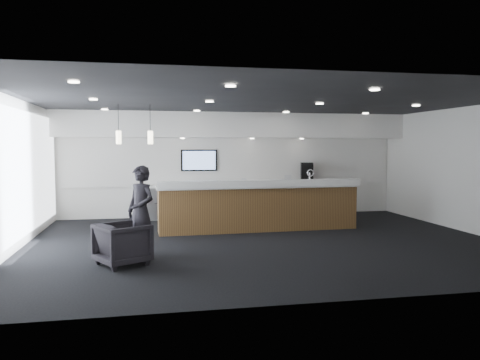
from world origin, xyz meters
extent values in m
plane|color=black|center=(0.00, 0.00, 0.00)|extent=(10.00, 10.00, 0.00)
cube|color=black|center=(0.00, 0.00, 3.00)|extent=(10.00, 8.00, 0.02)
cube|color=white|center=(0.00, 4.00, 1.50)|extent=(10.00, 0.02, 3.00)
cube|color=white|center=(-5.00, 0.00, 1.50)|extent=(0.02, 8.00, 3.00)
cube|color=white|center=(5.00, 0.00, 1.50)|extent=(0.02, 8.00, 3.00)
cube|color=white|center=(0.00, 3.55, 2.65)|extent=(10.00, 0.90, 0.70)
cube|color=white|center=(0.00, 3.97, 1.60)|extent=(9.80, 0.06, 1.40)
cube|color=silver|center=(-4.96, 0.00, 1.50)|extent=(0.04, 7.36, 2.55)
cube|color=#9FA1A8|center=(0.00, 3.64, 0.45)|extent=(5.00, 0.60, 0.90)
cube|color=white|center=(0.00, 3.64, 0.93)|extent=(5.06, 0.66, 0.05)
cylinder|color=silver|center=(-2.00, 3.32, 0.50)|extent=(0.60, 0.02, 0.02)
cylinder|color=silver|center=(-1.00, 3.32, 0.50)|extent=(0.60, 0.02, 0.02)
cylinder|color=silver|center=(0.00, 3.32, 0.50)|extent=(0.60, 0.02, 0.02)
cylinder|color=silver|center=(1.00, 3.32, 0.50)|extent=(0.60, 0.02, 0.02)
cylinder|color=silver|center=(2.00, 3.32, 0.50)|extent=(0.60, 0.02, 0.02)
cube|color=black|center=(-1.00, 3.91, 1.65)|extent=(1.05, 0.07, 0.62)
cube|color=blue|center=(-1.00, 3.87, 1.65)|extent=(0.95, 0.01, 0.54)
cylinder|color=beige|center=(-2.40, 0.80, 2.25)|extent=(0.12, 0.12, 0.30)
cylinder|color=beige|center=(-3.10, 0.80, 2.25)|extent=(0.12, 0.12, 0.30)
cube|color=#51341B|center=(0.19, 1.39, 0.53)|extent=(4.87, 0.81, 1.05)
cube|color=white|center=(0.19, 1.39, 1.08)|extent=(4.95, 0.89, 0.06)
cube|color=white|center=(0.20, 1.01, 1.17)|extent=(4.94, 0.25, 0.18)
cylinder|color=silver|center=(1.53, 1.52, 1.25)|extent=(0.04, 0.04, 0.28)
torus|color=silver|center=(1.53, 1.46, 1.39)|extent=(0.19, 0.03, 0.19)
cube|color=black|center=(2.20, 3.64, 1.26)|extent=(0.45, 0.48, 0.62)
cube|color=silver|center=(2.20, 3.42, 0.96)|extent=(0.22, 0.12, 0.02)
cube|color=silver|center=(0.26, 3.57, 1.04)|extent=(0.14, 0.04, 0.19)
cube|color=silver|center=(1.58, 3.53, 1.08)|extent=(0.20, 0.04, 0.27)
imported|color=black|center=(-2.91, -1.47, 0.37)|extent=(1.09, 1.08, 0.73)
imported|color=black|center=(-2.60, -0.86, 0.85)|extent=(0.72, 0.73, 1.69)
imported|color=white|center=(1.62, 3.57, 1.00)|extent=(0.10, 0.10, 0.09)
imported|color=white|center=(1.48, 3.57, 1.00)|extent=(0.13, 0.13, 0.09)
imported|color=white|center=(1.34, 3.57, 1.00)|extent=(0.12, 0.12, 0.09)
imported|color=white|center=(1.20, 3.57, 1.00)|extent=(0.12, 0.12, 0.09)
imported|color=white|center=(1.06, 3.57, 1.00)|extent=(0.13, 0.13, 0.09)
imported|color=white|center=(0.92, 3.57, 1.00)|extent=(0.10, 0.10, 0.09)
camera|label=1|loc=(-2.47, -9.66, 2.03)|focal=35.00mm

